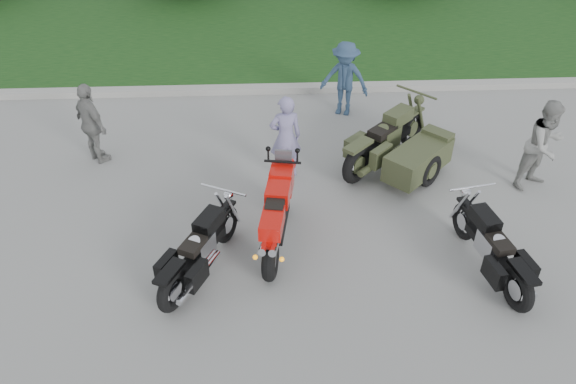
{
  "coord_description": "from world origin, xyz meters",
  "views": [
    {
      "loc": [
        -0.47,
        -6.11,
        5.84
      ],
      "look_at": [
        -0.15,
        0.85,
        0.8
      ],
      "focal_mm": 35.0,
      "sensor_mm": 36.0,
      "label": 1
    }
  ],
  "objects_px": {
    "cruiser_left": "(198,253)",
    "person_stripe": "(286,137)",
    "sportbike_red": "(277,214)",
    "person_denim": "(345,79)",
    "cruiser_sidecar": "(403,152)",
    "cruiser_right": "(494,251)",
    "person_back": "(92,124)",
    "person_grey": "(545,145)"
  },
  "relations": [
    {
      "from": "person_denim",
      "to": "sportbike_red",
      "type": "bearing_deg",
      "value": -87.6
    },
    {
      "from": "cruiser_left",
      "to": "sportbike_red",
      "type": "bearing_deg",
      "value": 54.25
    },
    {
      "from": "cruiser_right",
      "to": "person_denim",
      "type": "xyz_separation_m",
      "value": [
        -1.53,
        5.09,
        0.39
      ]
    },
    {
      "from": "sportbike_red",
      "to": "cruiser_left",
      "type": "bearing_deg",
      "value": -142.22
    },
    {
      "from": "person_stripe",
      "to": "person_denim",
      "type": "xyz_separation_m",
      "value": [
        1.36,
        2.34,
        0.02
      ]
    },
    {
      "from": "cruiser_left",
      "to": "person_grey",
      "type": "height_order",
      "value": "person_grey"
    },
    {
      "from": "person_stripe",
      "to": "cruiser_sidecar",
      "type": "bearing_deg",
      "value": 170.22
    },
    {
      "from": "person_stripe",
      "to": "sportbike_red",
      "type": "bearing_deg",
      "value": 75.39
    },
    {
      "from": "sportbike_red",
      "to": "cruiser_left",
      "type": "relative_size",
      "value": 1.07
    },
    {
      "from": "cruiser_right",
      "to": "cruiser_sidecar",
      "type": "bearing_deg",
      "value": 94.78
    },
    {
      "from": "person_grey",
      "to": "person_denim",
      "type": "xyz_separation_m",
      "value": [
        -3.1,
        2.89,
        -0.02
      ]
    },
    {
      "from": "cruiser_right",
      "to": "person_grey",
      "type": "distance_m",
      "value": 2.73
    },
    {
      "from": "sportbike_red",
      "to": "cruiser_sidecar",
      "type": "relative_size",
      "value": 0.95
    },
    {
      "from": "cruiser_right",
      "to": "person_back",
      "type": "bearing_deg",
      "value": 141.53
    },
    {
      "from": "sportbike_red",
      "to": "cruiser_right",
      "type": "bearing_deg",
      "value": -4.73
    },
    {
      "from": "person_stripe",
      "to": "person_grey",
      "type": "relative_size",
      "value": 0.96
    },
    {
      "from": "person_stripe",
      "to": "person_grey",
      "type": "bearing_deg",
      "value": 164.79
    },
    {
      "from": "cruiser_right",
      "to": "cruiser_left",
      "type": "bearing_deg",
      "value": 167.22
    },
    {
      "from": "sportbike_red",
      "to": "cruiser_right",
      "type": "distance_m",
      "value": 3.21
    },
    {
      "from": "person_back",
      "to": "sportbike_red",
      "type": "bearing_deg",
      "value": -171.8
    },
    {
      "from": "sportbike_red",
      "to": "cruiser_right",
      "type": "xyz_separation_m",
      "value": [
        3.11,
        -0.78,
        -0.18
      ]
    },
    {
      "from": "cruiser_left",
      "to": "cruiser_right",
      "type": "relative_size",
      "value": 0.94
    },
    {
      "from": "sportbike_red",
      "to": "person_back",
      "type": "bearing_deg",
      "value": 151.23
    },
    {
      "from": "cruiser_sidecar",
      "to": "person_back",
      "type": "distance_m",
      "value": 5.76
    },
    {
      "from": "person_denim",
      "to": "person_back",
      "type": "relative_size",
      "value": 1.03
    },
    {
      "from": "cruiser_right",
      "to": "person_denim",
      "type": "distance_m",
      "value": 5.32
    },
    {
      "from": "cruiser_left",
      "to": "cruiser_right",
      "type": "xyz_separation_m",
      "value": [
        4.25,
        -0.16,
        -0.0
      ]
    },
    {
      "from": "person_back",
      "to": "person_grey",
      "type": "bearing_deg",
      "value": -142.19
    },
    {
      "from": "person_denim",
      "to": "person_grey",
      "type": "bearing_deg",
      "value": -20.42
    },
    {
      "from": "cruiser_left",
      "to": "person_denim",
      "type": "relative_size",
      "value": 1.24
    },
    {
      "from": "cruiser_sidecar",
      "to": "cruiser_left",
      "type": "bearing_deg",
      "value": -98.97
    },
    {
      "from": "sportbike_red",
      "to": "cruiser_sidecar",
      "type": "xyz_separation_m",
      "value": [
        2.36,
        1.91,
        -0.14
      ]
    },
    {
      "from": "person_grey",
      "to": "person_back",
      "type": "distance_m",
      "value": 8.11
    },
    {
      "from": "sportbike_red",
      "to": "person_stripe",
      "type": "height_order",
      "value": "person_stripe"
    },
    {
      "from": "person_stripe",
      "to": "person_denim",
      "type": "height_order",
      "value": "person_denim"
    },
    {
      "from": "cruiser_left",
      "to": "person_stripe",
      "type": "distance_m",
      "value": 2.95
    },
    {
      "from": "person_denim",
      "to": "cruiser_left",
      "type": "bearing_deg",
      "value": -96.41
    },
    {
      "from": "person_denim",
      "to": "person_stripe",
      "type": "bearing_deg",
      "value": -97.6
    },
    {
      "from": "cruiser_sidecar",
      "to": "person_stripe",
      "type": "bearing_deg",
      "value": -136.31
    },
    {
      "from": "person_stripe",
      "to": "person_denim",
      "type": "distance_m",
      "value": 2.71
    },
    {
      "from": "cruiser_sidecar",
      "to": "person_grey",
      "type": "height_order",
      "value": "person_grey"
    },
    {
      "from": "sportbike_red",
      "to": "cruiser_sidecar",
      "type": "bearing_deg",
      "value": 48.27
    }
  ]
}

